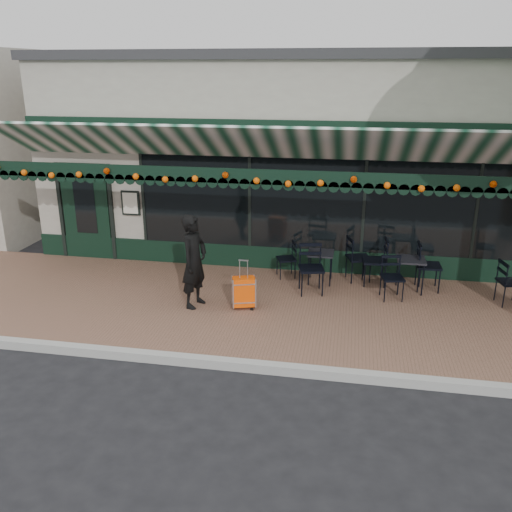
% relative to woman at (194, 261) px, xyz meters
% --- Properties ---
extents(ground, '(80.00, 80.00, 0.00)m').
position_rel_woman_xyz_m(ground, '(1.60, -1.77, -1.02)').
color(ground, black).
rests_on(ground, ground).
extents(sidewalk, '(18.00, 4.00, 0.15)m').
position_rel_woman_xyz_m(sidewalk, '(1.60, 0.23, -0.94)').
color(sidewalk, brown).
rests_on(sidewalk, ground).
extents(curb, '(18.00, 0.16, 0.15)m').
position_rel_woman_xyz_m(curb, '(1.60, -1.85, -0.94)').
color(curb, '#9E9E99').
rests_on(curb, ground).
extents(restaurant_building, '(12.00, 9.60, 4.50)m').
position_rel_woman_xyz_m(restaurant_building, '(1.60, 6.07, 1.26)').
color(restaurant_building, gray).
rests_on(restaurant_building, ground).
extents(woman, '(0.57, 0.72, 1.73)m').
position_rel_woman_xyz_m(woman, '(0.00, 0.00, 0.00)').
color(woman, black).
rests_on(woman, sidewalk).
extents(suitcase, '(0.46, 0.34, 0.93)m').
position_rel_woman_xyz_m(suitcase, '(0.91, 0.04, -0.55)').
color(suitcase, '#F34B07').
rests_on(suitcase, sidewalk).
extents(cafe_table_a, '(0.54, 0.54, 0.67)m').
position_rel_woman_xyz_m(cafe_table_a, '(3.96, 1.45, -0.27)').
color(cafe_table_a, black).
rests_on(cafe_table_a, sidewalk).
extents(cafe_table_b, '(0.52, 0.52, 0.64)m').
position_rel_woman_xyz_m(cafe_table_b, '(2.19, 1.59, -0.29)').
color(cafe_table_b, black).
rests_on(cafe_table_b, sidewalk).
extents(chair_a_left, '(0.52, 0.52, 0.98)m').
position_rel_woman_xyz_m(chair_a_left, '(3.28, 1.69, -0.38)').
color(chair_a_left, black).
rests_on(chair_a_left, sidewalk).
extents(chair_a_right, '(0.49, 0.49, 0.97)m').
position_rel_woman_xyz_m(chair_a_right, '(4.32, 1.59, -0.38)').
color(chair_a_right, black).
rests_on(chair_a_right, sidewalk).
extents(chair_a_front, '(0.49, 0.49, 0.84)m').
position_rel_woman_xyz_m(chair_a_front, '(3.59, 0.97, -0.45)').
color(chair_a_front, black).
rests_on(chair_a_front, sidewalk).
extents(chair_a_extra, '(0.51, 0.51, 0.86)m').
position_rel_woman_xyz_m(chair_a_extra, '(5.73, 1.11, -0.44)').
color(chair_a_extra, black).
rests_on(chair_a_extra, sidewalk).
extents(chair_b_left, '(0.50, 0.50, 0.77)m').
position_rel_woman_xyz_m(chair_b_left, '(1.46, 1.77, -0.48)').
color(chair_b_left, black).
rests_on(chair_b_left, sidewalk).
extents(chair_b_right, '(0.60, 0.60, 0.95)m').
position_rel_woman_xyz_m(chair_b_right, '(2.96, 1.85, -0.39)').
color(chair_b_right, black).
rests_on(chair_b_right, sidewalk).
extents(chair_b_front, '(0.58, 0.58, 0.98)m').
position_rel_woman_xyz_m(chair_b_front, '(2.05, 0.99, -0.38)').
color(chair_b_front, black).
rests_on(chair_b_front, sidewalk).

